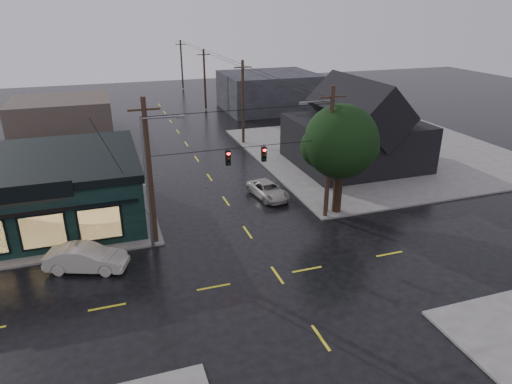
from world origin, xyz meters
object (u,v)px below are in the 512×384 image
object	(u,v)px
corner_tree	(341,142)
suv_silver	(268,190)
sedan_cream	(86,258)
utility_pole_ne	(325,217)
utility_pole_nw	(156,243)

from	to	relation	value
corner_tree	suv_silver	size ratio (longest dim) A/B	1.82
sedan_cream	utility_pole_ne	bearing A→B (deg)	-62.81
corner_tree	utility_pole_nw	world-z (taller)	corner_tree
suv_silver	utility_pole_ne	bearing A→B (deg)	-70.32
utility_pole_nw	sedan_cream	xyz separation A→B (m)	(-4.51, -2.11, 0.82)
utility_pole_nw	sedan_cream	world-z (taller)	utility_pole_nw
corner_tree	utility_pole_nw	distance (m)	15.38
corner_tree	utility_pole_nw	bearing A→B (deg)	-177.99
utility_pole_nw	utility_pole_ne	world-z (taller)	same
corner_tree	suv_silver	distance (m)	8.08
suv_silver	utility_pole_nw	bearing A→B (deg)	-162.14
sedan_cream	utility_pole_nw	bearing A→B (deg)	-44.63
utility_pole_ne	sedan_cream	xyz separation A→B (m)	(-17.51, -2.11, 0.82)
utility_pole_nw	suv_silver	size ratio (longest dim) A/B	2.17
corner_tree	suv_silver	world-z (taller)	corner_tree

